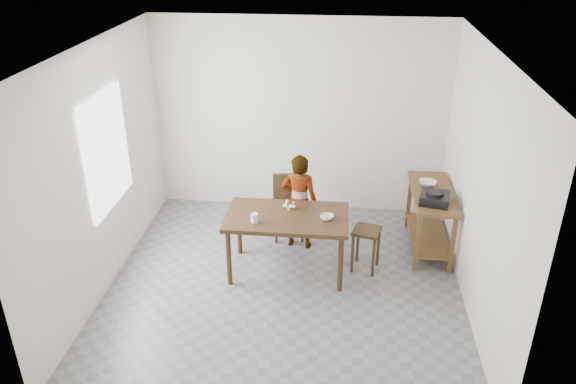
# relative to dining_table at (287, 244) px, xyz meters

# --- Properties ---
(floor) EXTENTS (4.00, 4.00, 0.04)m
(floor) POSITION_rel_dining_table_xyz_m (0.00, -0.30, -0.40)
(floor) COLOR slate
(floor) RESTS_ON ground
(ceiling) EXTENTS (4.00, 4.00, 0.04)m
(ceiling) POSITION_rel_dining_table_xyz_m (0.00, -0.30, 2.35)
(ceiling) COLOR white
(ceiling) RESTS_ON wall_back
(wall_back) EXTENTS (4.00, 0.04, 2.70)m
(wall_back) POSITION_rel_dining_table_xyz_m (0.00, 1.72, 0.98)
(wall_back) COLOR silver
(wall_back) RESTS_ON ground
(wall_front) EXTENTS (4.00, 0.04, 2.70)m
(wall_front) POSITION_rel_dining_table_xyz_m (0.00, -2.32, 0.98)
(wall_front) COLOR silver
(wall_front) RESTS_ON ground
(wall_left) EXTENTS (0.04, 4.00, 2.70)m
(wall_left) POSITION_rel_dining_table_xyz_m (-2.02, -0.30, 0.98)
(wall_left) COLOR silver
(wall_left) RESTS_ON ground
(wall_right) EXTENTS (0.04, 4.00, 2.70)m
(wall_right) POSITION_rel_dining_table_xyz_m (2.02, -0.30, 0.98)
(wall_right) COLOR silver
(wall_right) RESTS_ON ground
(window_pane) EXTENTS (0.02, 1.10, 1.30)m
(window_pane) POSITION_rel_dining_table_xyz_m (-1.97, -0.10, 1.12)
(window_pane) COLOR white
(window_pane) RESTS_ON wall_left
(dining_table) EXTENTS (1.40, 0.80, 0.75)m
(dining_table) POSITION_rel_dining_table_xyz_m (0.00, 0.00, 0.00)
(dining_table) COLOR #362413
(dining_table) RESTS_ON floor
(prep_counter) EXTENTS (0.50, 1.20, 0.80)m
(prep_counter) POSITION_rel_dining_table_xyz_m (1.72, 0.70, 0.03)
(prep_counter) COLOR brown
(prep_counter) RESTS_ON floor
(child) EXTENTS (0.49, 0.36, 1.25)m
(child) POSITION_rel_dining_table_xyz_m (0.09, 0.60, 0.25)
(child) COLOR silver
(child) RESTS_ON floor
(dining_chair) EXTENTS (0.45, 0.45, 0.82)m
(dining_chair) POSITION_rel_dining_table_xyz_m (-0.06, 0.81, 0.04)
(dining_chair) COLOR #362413
(dining_chair) RESTS_ON floor
(stool) EXTENTS (0.38, 0.38, 0.54)m
(stool) POSITION_rel_dining_table_xyz_m (0.92, 0.14, -0.11)
(stool) COLOR #362413
(stool) RESTS_ON floor
(glass_tumbler) EXTENTS (0.10, 0.10, 0.10)m
(glass_tumbler) POSITION_rel_dining_table_xyz_m (-0.35, -0.19, 0.43)
(glass_tumbler) COLOR silver
(glass_tumbler) RESTS_ON dining_table
(small_bowl) EXTENTS (0.19, 0.19, 0.05)m
(small_bowl) POSITION_rel_dining_table_xyz_m (0.45, -0.04, 0.40)
(small_bowl) COLOR silver
(small_bowl) RESTS_ON dining_table
(banana) EXTENTS (0.20, 0.17, 0.06)m
(banana) POSITION_rel_dining_table_xyz_m (0.01, 0.18, 0.41)
(banana) COLOR #D3BC51
(banana) RESTS_ON dining_table
(serving_bowl) EXTENTS (0.24, 0.24, 0.05)m
(serving_bowl) POSITION_rel_dining_table_xyz_m (1.68, 0.88, 0.45)
(serving_bowl) COLOR silver
(serving_bowl) RESTS_ON prep_counter
(gas_burner) EXTENTS (0.40, 0.40, 0.11)m
(gas_burner) POSITION_rel_dining_table_xyz_m (1.70, 0.40, 0.48)
(gas_burner) COLOR black
(gas_burner) RESTS_ON prep_counter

